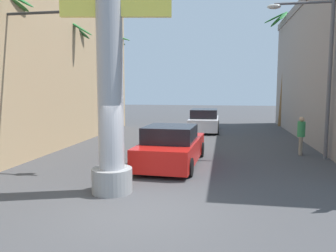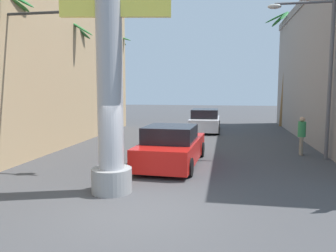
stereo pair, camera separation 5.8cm
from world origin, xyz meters
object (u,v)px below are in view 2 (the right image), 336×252
object	(u,v)px
traffic_light_mast	(41,58)
car_far	(205,121)
palm_tree_far_left	(114,71)
pedestrian_mid_right	(302,133)
neon_sign_pole	(109,16)
street_lamp	(319,62)
car_lead	(172,147)
palm_tree_mid_left	(66,65)
palm_tree_far_right	(287,59)

from	to	relation	value
traffic_light_mast	car_far	world-z (taller)	traffic_light_mast
palm_tree_far_left	pedestrian_mid_right	distance (m)	15.95
traffic_light_mast	neon_sign_pole	bearing A→B (deg)	-34.42
traffic_light_mast	pedestrian_mid_right	distance (m)	11.27
street_lamp	palm_tree_far_left	distance (m)	16.36
car_lead	palm_tree_mid_left	size ratio (longest dim) A/B	0.73
traffic_light_mast	palm_tree_mid_left	size ratio (longest dim) A/B	0.86
pedestrian_mid_right	car_lead	bearing A→B (deg)	-152.08
street_lamp	palm_tree_mid_left	distance (m)	12.43
traffic_light_mast	palm_tree_far_left	size ratio (longest dim) A/B	0.80
car_lead	palm_tree_mid_left	bearing A→B (deg)	147.51
car_far	palm_tree_mid_left	world-z (taller)	palm_tree_mid_left
palm_tree_far_left	pedestrian_mid_right	world-z (taller)	palm_tree_far_left
pedestrian_mid_right	palm_tree_far_right	bearing A→B (deg)	83.92
car_far	car_lead	bearing A→B (deg)	-93.40
car_lead	pedestrian_mid_right	xyz separation A→B (m)	(5.41, 2.87, 0.30)
traffic_light_mast	car_lead	distance (m)	5.86
palm_tree_mid_left	pedestrian_mid_right	xyz separation A→B (m)	(11.86, -1.24, -3.21)
traffic_light_mast	car_lead	xyz separation A→B (m)	(4.59, 1.32, -3.38)
palm_tree_far_left	palm_tree_far_right	bearing A→B (deg)	9.35
neon_sign_pole	car_lead	xyz separation A→B (m)	(1.13, 3.70, -4.22)
traffic_light_mast	palm_tree_far_right	size ratio (longest dim) A/B	0.64
car_lead	palm_tree_far_left	world-z (taller)	palm_tree_far_left
street_lamp	car_lead	bearing A→B (deg)	-159.67
car_lead	palm_tree_far_right	world-z (taller)	palm_tree_far_right
palm_tree_far_left	palm_tree_mid_left	xyz separation A→B (m)	(0.29, -8.52, -0.14)
car_lead	palm_tree_mid_left	world-z (taller)	palm_tree_mid_left
car_lead	car_far	size ratio (longest dim) A/B	1.10
car_far	pedestrian_mid_right	world-z (taller)	pedestrian_mid_right
car_far	palm_tree_mid_left	size ratio (longest dim) A/B	0.67
car_far	palm_tree_far_right	bearing A→B (deg)	35.62
traffic_light_mast	pedestrian_mid_right	bearing A→B (deg)	22.73
neon_sign_pole	palm_tree_far_left	distance (m)	17.27
palm_tree_far_left	street_lamp	bearing A→B (deg)	-39.81
car_far	palm_tree_mid_left	distance (m)	10.15
car_far	palm_tree_far_right	size ratio (longest dim) A/B	0.50
palm_tree_mid_left	pedestrian_mid_right	world-z (taller)	palm_tree_mid_left
street_lamp	traffic_light_mast	distance (m)	10.98
car_lead	palm_tree_far_left	distance (m)	14.78
car_lead	pedestrian_mid_right	size ratio (longest dim) A/B	2.84
neon_sign_pole	palm_tree_far_right	bearing A→B (deg)	67.14
car_lead	street_lamp	bearing A→B (deg)	20.33
neon_sign_pole	palm_tree_far_left	xyz separation A→B (m)	(-5.62, 16.33, -0.57)
street_lamp	car_far	xyz separation A→B (m)	(-5.20, 8.34, -3.32)
street_lamp	traffic_light_mast	world-z (taller)	street_lamp
palm_tree_mid_left	street_lamp	bearing A→B (deg)	-9.03
traffic_light_mast	palm_tree_far_left	bearing A→B (deg)	98.77
car_far	neon_sign_pole	bearing A→B (deg)	-97.05
palm_tree_far_right	palm_tree_mid_left	xyz separation A→B (m)	(-13.14, -10.73, -1.09)
palm_tree_mid_left	palm_tree_far_left	bearing A→B (deg)	91.97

